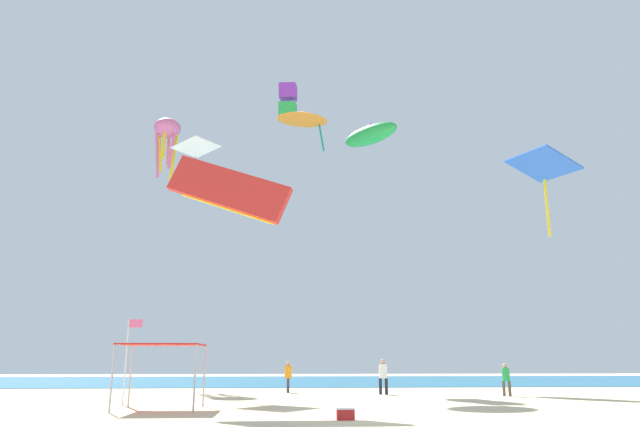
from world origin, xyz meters
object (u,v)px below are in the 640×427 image
kite_parafoil_red (229,190)px  kite_box_purple (288,101)px  kite_diamond_white (196,149)px  person_rightmost (383,374)px  kite_delta_orange (303,116)px  banner_flag (128,353)px  kite_diamond_blue (543,168)px  canopy_tent (163,347)px  cooler_box (345,414)px  person_central (506,377)px  person_near_tent (288,374)px  kite_octopus_pink (167,131)px  kite_inflatable_green (370,135)px

kite_parafoil_red → kite_box_purple: bearing=99.5°
kite_parafoil_red → kite_diamond_white: bearing=124.6°
person_rightmost → kite_delta_orange: 19.31m
banner_flag → kite_diamond_blue: size_ratio=0.89×
canopy_tent → cooler_box: canopy_tent is taller
person_rightmost → kite_diamond_white: (-11.51, 4.74, 14.44)m
kite_parafoil_red → person_central: bearing=33.4°
canopy_tent → kite_delta_orange: bearing=68.9°
canopy_tent → person_near_tent: bearing=65.4°
banner_flag → kite_box_purple: kite_box_purple is taller
person_near_tent → person_central: 11.95m
person_rightmost → kite_octopus_pink: kite_octopus_pink is taller
person_central → kite_diamond_blue: kite_diamond_blue is taller
cooler_box → kite_inflatable_green: bearing=79.0°
kite_octopus_pink → kite_box_purple: bearing=-88.9°
person_near_tent → kite_diamond_blue: kite_diamond_blue is taller
cooler_box → kite_diamond_blue: size_ratio=0.14×
kite_octopus_pink → kite_box_purple: kite_box_purple is taller
cooler_box → person_central: bearing=49.9°
banner_flag → kite_parafoil_red: bearing=10.8°
kite_diamond_white → kite_box_purple: 14.39m
kite_parafoil_red → kite_inflatable_green: kite_inflatable_green is taller
kite_delta_orange → kite_inflatable_green: bearing=-159.4°
person_near_tent → banner_flag: (-6.90, -8.77, 1.12)m
cooler_box → kite_delta_orange: kite_delta_orange is taller
canopy_tent → kite_inflatable_green: 30.38m
kite_box_purple → kite_diamond_blue: 27.66m
canopy_tent → person_rightmost: canopy_tent is taller
kite_diamond_blue → kite_inflatable_green: bearing=-8.7°
kite_delta_orange → person_rightmost: bearing=97.5°
canopy_tent → kite_diamond_blue: 19.48m
person_near_tent → kite_octopus_pink: size_ratio=0.32×
kite_inflatable_green → person_central: bearing=-23.9°
canopy_tent → kite_diamond_blue: bearing=8.5°
person_rightmost → person_central: bearing=7.8°
banner_flag → cooler_box: bearing=-37.2°
person_central → kite_inflatable_green: size_ratio=0.30×
kite_diamond_white → kite_inflatable_green: 16.00m
person_near_tent → person_central: person_near_tent is taller
kite_delta_orange → banner_flag: bearing=32.2°
canopy_tent → cooler_box: 8.27m
banner_flag → cooler_box: (8.59, -6.51, -1.96)m
person_central → kite_diamond_white: (-17.65, 6.55, 14.57)m
kite_box_purple → kite_inflatable_green: (6.93, -2.01, -3.74)m
kite_diamond_blue → kite_delta_orange: bearing=17.3°
cooler_box → kite_diamond_white: kite_diamond_white is taller
kite_diamond_blue → cooler_box: bearing=98.3°
kite_parafoil_red → person_rightmost: bearing=53.4°
banner_flag → kite_inflatable_green: size_ratio=0.65×
kite_delta_orange → kite_diamond_blue: bearing=105.2°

